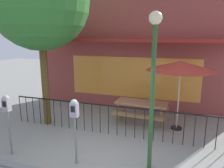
{
  "coord_description": "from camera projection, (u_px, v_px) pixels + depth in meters",
  "views": [
    {
      "loc": [
        1.9,
        -4.23,
        3.06
      ],
      "look_at": [
        -0.15,
        2.1,
        1.55
      ],
      "focal_mm": 34.19,
      "sensor_mm": 36.0,
      "label": 1
    }
  ],
  "objects": [
    {
      "name": "ground",
      "position": [
        91.0,
        165.0,
        5.18
      ],
      "size": [
        40.0,
        40.0,
        0.0
      ],
      "primitive_type": "plane",
      "color": "gray"
    },
    {
      "name": "pub_storefront",
      "position": [
        134.0,
        54.0,
        8.94
      ],
      "size": [
        8.38,
        1.38,
        4.58
      ],
      "color": "#532A19",
      "rests_on": "ground"
    },
    {
      "name": "patio_fence_front",
      "position": [
        113.0,
        115.0,
        6.61
      ],
      "size": [
        7.06,
        0.04,
        0.97
      ],
      "color": "black",
      "rests_on": "ground"
    },
    {
      "name": "picnic_table_left",
      "position": [
        141.0,
        106.0,
        7.59
      ],
      "size": [
        1.85,
        1.43,
        0.79
      ],
      "color": "#A57250",
      "rests_on": "ground"
    },
    {
      "name": "patio_umbrella",
      "position": [
        181.0,
        66.0,
        6.72
      ],
      "size": [
        2.14,
        2.14,
        2.3
      ],
      "color": "black",
      "rests_on": "ground"
    },
    {
      "name": "parking_meter_near",
      "position": [
        74.0,
        115.0,
        4.96
      ],
      "size": [
        0.18,
        0.17,
        1.64
      ],
      "color": "gray",
      "rests_on": "ground"
    },
    {
      "name": "parking_meter_far",
      "position": [
        7.0,
        109.0,
        5.38
      ],
      "size": [
        0.18,
        0.17,
        1.62
      ],
      "color": "slate",
      "rests_on": "ground"
    },
    {
      "name": "street_tree",
      "position": [
        39.0,
        1.0,
        6.74
      ],
      "size": [
        3.2,
        3.2,
        5.76
      ],
      "color": "brown",
      "rests_on": "ground"
    },
    {
      "name": "street_lamp",
      "position": [
        153.0,
        70.0,
        4.55
      ],
      "size": [
        0.28,
        0.28,
        3.55
      ],
      "color": "#274F27",
      "rests_on": "ground"
    }
  ]
}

